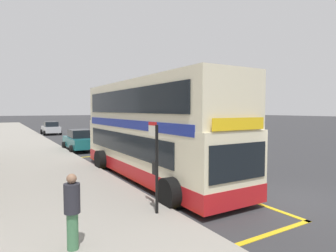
% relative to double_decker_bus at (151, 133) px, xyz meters
% --- Properties ---
extents(ground_plane, '(260.00, 260.00, 0.00)m').
position_rel_double_decker_bus_xyz_m(ground_plane, '(2.46, 26.89, -2.07)').
color(ground_plane, '#333335').
extents(pavement_near, '(6.00, 76.00, 0.14)m').
position_rel_double_decker_bus_xyz_m(pavement_near, '(-4.54, 26.89, -2.00)').
color(pavement_near, gray).
rests_on(pavement_near, ground).
extents(double_decker_bus, '(3.26, 10.98, 4.40)m').
position_rel_double_decker_bus_xyz_m(double_decker_bus, '(0.00, 0.00, 0.00)').
color(double_decker_bus, beige).
rests_on(double_decker_bus, ground).
extents(bus_bay_markings, '(2.99, 14.31, 0.01)m').
position_rel_double_decker_bus_xyz_m(bus_bay_markings, '(-0.05, 0.27, -2.06)').
color(bus_bay_markings, gold).
rests_on(bus_bay_markings, ground).
extents(bus_stop_sign, '(0.09, 0.51, 2.63)m').
position_rel_double_decker_bus_xyz_m(bus_stop_sign, '(-2.12, -4.30, -0.37)').
color(bus_stop_sign, black).
rests_on(bus_stop_sign, pavement_near).
extents(parked_car_silver_behind, '(2.09, 4.20, 1.62)m').
position_rel_double_decker_bus_xyz_m(parked_car_silver_behind, '(-0.19, 27.05, -1.27)').
color(parked_car_silver_behind, '#B2B5BA').
rests_on(parked_car_silver_behind, ground).
extents(parked_car_black_ahead, '(2.09, 4.20, 1.62)m').
position_rel_double_decker_bus_xyz_m(parked_car_black_ahead, '(7.50, 13.46, -1.27)').
color(parked_car_black_ahead, black).
rests_on(parked_car_black_ahead, ground).
extents(parked_car_teal_distant, '(2.09, 4.20, 1.62)m').
position_rel_double_decker_bus_xyz_m(parked_car_teal_distant, '(-0.61, 10.58, -1.27)').
color(parked_car_teal_distant, '#196066').
rests_on(parked_car_teal_distant, ground).
extents(pedestrian_waiting_near_sign, '(0.34, 0.34, 1.64)m').
position_rel_double_decker_bus_xyz_m(pedestrian_waiting_near_sign, '(-4.70, -5.32, -1.04)').
color(pedestrian_waiting_near_sign, '#3F724C').
rests_on(pedestrian_waiting_near_sign, pavement_near).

